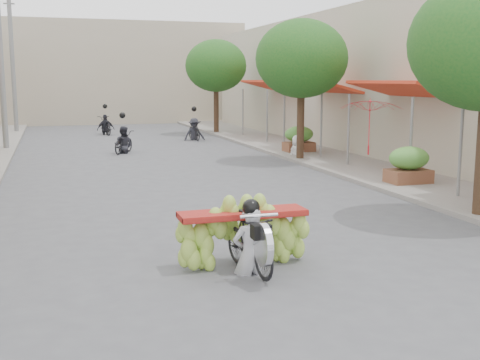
% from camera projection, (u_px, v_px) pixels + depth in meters
% --- Properties ---
extents(ground, '(120.00, 120.00, 0.00)m').
position_uv_depth(ground, '(339.00, 314.00, 7.90)').
color(ground, '#505155').
rests_on(ground, ground).
extents(sidewalk_right, '(4.00, 60.00, 0.12)m').
position_uv_depth(sidewalk_right, '(327.00, 155.00, 24.07)').
color(sidewalk_right, gray).
rests_on(sidewalk_right, ground).
extents(shophouse_row_right, '(9.77, 40.00, 6.00)m').
position_uv_depth(shophouse_row_right, '(453.00, 81.00, 24.12)').
color(shophouse_row_right, '#B3AA94').
rests_on(shophouse_row_right, ground).
extents(far_building, '(20.00, 6.00, 7.00)m').
position_uv_depth(far_building, '(99.00, 73.00, 43.07)').
color(far_building, tan).
rests_on(far_building, ground).
extents(utility_pole_far, '(0.60, 0.24, 8.00)m').
position_uv_depth(utility_pole_far, '(0.00, 56.00, 25.40)').
color(utility_pole_far, slate).
rests_on(utility_pole_far, ground).
extents(utility_pole_back, '(0.60, 0.24, 8.00)m').
position_uv_depth(utility_pole_back, '(12.00, 62.00, 33.86)').
color(utility_pole_back, slate).
rests_on(utility_pole_back, ground).
extents(street_tree_mid, '(3.40, 3.40, 5.25)m').
position_uv_depth(street_tree_mid, '(302.00, 59.00, 22.05)').
color(street_tree_mid, '#3A2719').
rests_on(street_tree_mid, ground).
extents(street_tree_far, '(3.40, 3.40, 5.25)m').
position_uv_depth(street_tree_far, '(216.00, 66.00, 33.34)').
color(street_tree_far, '#3A2719').
rests_on(street_tree_far, ground).
extents(produce_crate_mid, '(1.20, 0.88, 1.16)m').
position_uv_depth(produce_crate_mid, '(409.00, 162.00, 17.14)').
color(produce_crate_mid, brown).
rests_on(produce_crate_mid, ground).
extents(produce_crate_far, '(1.20, 0.88, 1.16)m').
position_uv_depth(produce_crate_far, '(299.00, 137.00, 24.67)').
color(produce_crate_far, brown).
rests_on(produce_crate_far, ground).
extents(banana_motorbike, '(2.20, 1.83, 2.00)m').
position_uv_depth(banana_motorbike, '(247.00, 229.00, 9.64)').
color(banana_motorbike, black).
rests_on(banana_motorbike, ground).
extents(market_umbrella, '(2.49, 2.49, 1.78)m').
position_uv_depth(market_umbrella, '(372.00, 98.00, 18.50)').
color(market_umbrella, red).
rests_on(market_umbrella, ground).
extents(pedestrian, '(0.83, 0.58, 1.53)m').
position_uv_depth(pedestrian, '(298.00, 135.00, 23.62)').
color(pedestrian, white).
rests_on(pedestrian, ground).
extents(bg_motorbike_a, '(1.32, 1.72, 1.95)m').
position_uv_depth(bg_motorbike_a, '(123.00, 136.00, 24.99)').
color(bg_motorbike_a, black).
rests_on(bg_motorbike_a, ground).
extents(bg_motorbike_b, '(1.10, 1.80, 1.95)m').
position_uv_depth(bg_motorbike_b, '(194.00, 124.00, 30.27)').
color(bg_motorbike_b, black).
rests_on(bg_motorbike_b, ground).
extents(bg_motorbike_c, '(1.04, 1.88, 1.95)m').
position_uv_depth(bg_motorbike_c, '(106.00, 121.00, 33.37)').
color(bg_motorbike_c, black).
rests_on(bg_motorbike_c, ground).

